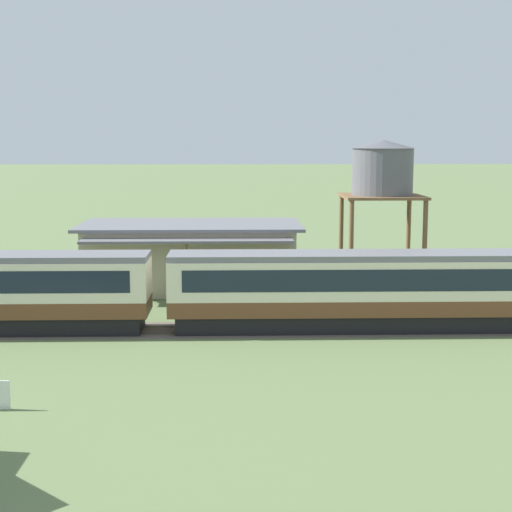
% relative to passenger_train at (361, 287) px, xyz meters
% --- Properties ---
extents(passenger_train, '(98.56, 3.01, 3.94)m').
position_rel_passenger_train_xyz_m(passenger_train, '(0.00, 0.00, 0.00)').
color(passenger_train, brown).
rests_on(passenger_train, ground_plane).
extents(railway_track, '(158.93, 3.60, 0.04)m').
position_rel_passenger_train_xyz_m(railway_track, '(-3.35, 0.00, -2.18)').
color(railway_track, '#665B51').
rests_on(railway_track, ground_plane).
extents(station_building, '(14.13, 8.93, 4.25)m').
position_rel_passenger_train_xyz_m(station_building, '(-9.19, 11.45, -0.03)').
color(station_building, '#BCB293').
rests_on(station_building, ground_plane).
extents(water_tower, '(4.80, 4.80, 9.56)m').
position_rel_passenger_train_xyz_m(water_tower, '(2.53, 8.27, 5.43)').
color(water_tower, brown).
rests_on(water_tower, ground_plane).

